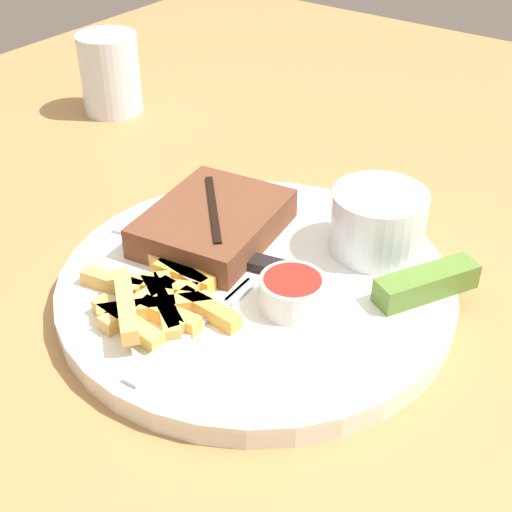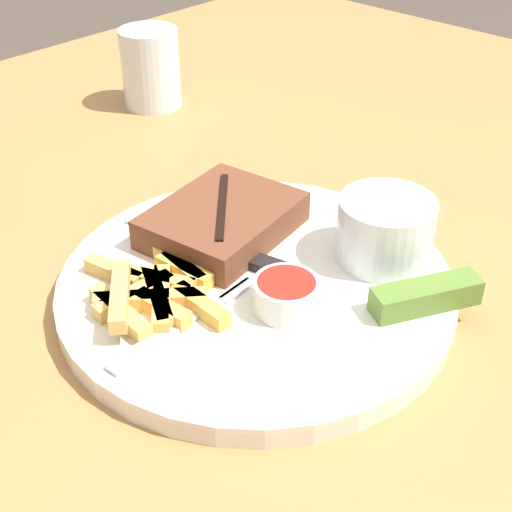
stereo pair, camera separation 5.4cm
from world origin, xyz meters
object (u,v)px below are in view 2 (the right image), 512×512
steak_portion (223,220)px  drinking_glass (151,68)px  coleslaw_cup (386,226)px  dinner_plate (256,287)px  dipping_sauce_cup (286,294)px  fork_utensil (182,328)px  pickle_spear (426,296)px  knife_utensil (224,251)px

steak_portion → drinking_glass: bearing=60.0°
coleslaw_cup → drinking_glass: bearing=75.8°
dinner_plate → steak_portion: 0.07m
dinner_plate → steak_portion: bearing=67.2°
dipping_sauce_cup → drinking_glass: 0.44m
dinner_plate → dipping_sauce_cup: size_ratio=6.36×
dipping_sauce_cup → steak_portion: bearing=69.3°
dinner_plate → fork_utensil: (-0.08, -0.00, 0.01)m
dinner_plate → pickle_spear: pickle_spear is taller
dinner_plate → pickle_spear: bearing=-63.3°
dipping_sauce_cup → knife_utensil: bearing=77.5°
coleslaw_cup → fork_utensil: 0.18m
dinner_plate → knife_utensil: bearing=82.8°
drinking_glass → dinner_plate: bearing=-118.7°
steak_portion → knife_utensil: bearing=-133.8°
fork_utensil → knife_utensil: (0.09, 0.04, 0.00)m
dinner_plate → dipping_sauce_cup: (-0.01, -0.04, 0.02)m
pickle_spear → steak_portion: bearing=100.0°
dipping_sauce_cup → knife_utensil: dipping_sauce_cup is taller
dipping_sauce_cup → fork_utensil: 0.08m
dipping_sauce_cup → knife_utensil: (0.02, 0.08, -0.01)m
dipping_sauce_cup → pickle_spear: size_ratio=0.58×
dipping_sauce_cup → fork_utensil: bearing=150.9°
steak_portion → dipping_sauce_cup: steak_portion is taller
coleslaw_cup → knife_utensil: bearing=131.3°
pickle_spear → coleslaw_cup: bearing=61.8°
fork_utensil → knife_utensil: 0.10m
pickle_spear → drinking_glass: size_ratio=0.90×
dipping_sauce_cup → knife_utensil: 0.08m
pickle_spear → knife_utensil: pickle_spear is taller
coleslaw_cup → pickle_spear: 0.07m
dinner_plate → drinking_glass: bearing=61.3°
dinner_plate → drinking_glass: 0.40m
drinking_glass → steak_portion: bearing=-120.0°
steak_portion → knife_utensil: steak_portion is taller
coleslaw_cup → steak_portion: bearing=118.1°
steak_portion → dipping_sauce_cup: 0.11m
dipping_sauce_cup → fork_utensil: (-0.07, 0.04, -0.01)m
knife_utensil → fork_utensil: bearing=105.2°
dinner_plate → drinking_glass: drinking_glass is taller
steak_portion → pickle_spear: steak_portion is taller
dinner_plate → pickle_spear: (0.06, -0.11, 0.02)m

